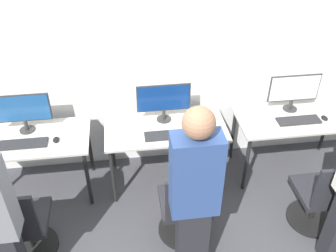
# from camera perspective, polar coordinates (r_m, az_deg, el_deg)

# --- Properties ---
(ground_plane) EXTENTS (20.00, 20.00, 0.00)m
(ground_plane) POSITION_cam_1_polar(r_m,az_deg,el_deg) (4.05, 0.24, -11.02)
(ground_plane) COLOR #3D3D42
(wall_back) EXTENTS (12.00, 0.05, 2.80)m
(wall_back) POSITION_cam_1_polar(r_m,az_deg,el_deg) (3.82, -1.27, 11.94)
(wall_back) COLOR silver
(wall_back) RESTS_ON ground_plane
(desk_left) EXTENTS (1.23, 0.62, 0.72)m
(desk_left) POSITION_cam_1_polar(r_m,az_deg,el_deg) (3.95, -20.67, -2.71)
(desk_left) COLOR #BCB7AD
(desk_left) RESTS_ON ground_plane
(monitor_left) EXTENTS (0.55, 0.15, 0.41)m
(monitor_left) POSITION_cam_1_polar(r_m,az_deg,el_deg) (3.88, -21.33, 2.23)
(monitor_left) COLOR #2D2D2D
(monitor_left) RESTS_ON desk_left
(keyboard_left) EXTENTS (0.45, 0.14, 0.02)m
(keyboard_left) POSITION_cam_1_polar(r_m,az_deg,el_deg) (3.82, -21.18, -2.56)
(keyboard_left) COLOR #262628
(keyboard_left) RESTS_ON desk_left
(mouse_left) EXTENTS (0.06, 0.09, 0.03)m
(mouse_left) POSITION_cam_1_polar(r_m,az_deg,el_deg) (3.76, -16.69, -2.01)
(mouse_left) COLOR black
(mouse_left) RESTS_ON desk_left
(office_chair_left) EXTENTS (0.48, 0.48, 0.87)m
(office_chair_left) POSITION_cam_1_polar(r_m,az_deg,el_deg) (3.58, -21.20, -14.34)
(office_chair_left) COLOR black
(office_chair_left) RESTS_ON ground_plane
(desk_center) EXTENTS (1.23, 0.62, 0.72)m
(desk_center) POSITION_cam_1_polar(r_m,az_deg,el_deg) (3.84, -0.37, -1.16)
(desk_center) COLOR #BCB7AD
(desk_center) RESTS_ON ground_plane
(monitor_center) EXTENTS (0.55, 0.15, 0.41)m
(monitor_center) POSITION_cam_1_polar(r_m,az_deg,el_deg) (3.77, -0.66, 3.97)
(monitor_center) COLOR #2D2D2D
(monitor_center) RESTS_ON desk_center
(keyboard_center) EXTENTS (0.45, 0.14, 0.02)m
(keyboard_center) POSITION_cam_1_polar(r_m,az_deg,el_deg) (3.67, -0.08, -1.40)
(keyboard_center) COLOR #262628
(keyboard_center) RESTS_ON desk_center
(mouse_center) EXTENTS (0.06, 0.09, 0.03)m
(mouse_center) POSITION_cam_1_polar(r_m,az_deg,el_deg) (3.71, 4.57, -0.93)
(mouse_center) COLOR black
(mouse_center) RESTS_ON desk_center
(office_chair_center) EXTENTS (0.48, 0.48, 0.87)m
(office_chair_center) POSITION_cam_1_polar(r_m,az_deg,el_deg) (3.48, 2.60, -12.70)
(office_chair_center) COLOR black
(office_chair_center) RESTS_ON ground_plane
(person_center) EXTENTS (0.36, 0.22, 1.70)m
(person_center) POSITION_cam_1_polar(r_m,az_deg,el_deg) (2.81, 4.06, -10.43)
(person_center) COLOR #232328
(person_center) RESTS_ON ground_plane
(desk_right) EXTENTS (1.23, 0.62, 0.72)m
(desk_right) POSITION_cam_1_polar(r_m,az_deg,el_deg) (4.21, 18.61, 0.43)
(desk_right) COLOR #BCB7AD
(desk_right) RESTS_ON ground_plane
(monitor_right) EXTENTS (0.55, 0.15, 0.41)m
(monitor_right) POSITION_cam_1_polar(r_m,az_deg,el_deg) (4.16, 18.64, 5.20)
(monitor_right) COLOR #2D2D2D
(monitor_right) RESTS_ON desk_right
(keyboard_right) EXTENTS (0.45, 0.14, 0.02)m
(keyboard_right) POSITION_cam_1_polar(r_m,az_deg,el_deg) (4.10, 19.27, 0.81)
(keyboard_right) COLOR #262628
(keyboard_right) RESTS_ON desk_right
(mouse_right) EXTENTS (0.06, 0.09, 0.03)m
(mouse_right) POSITION_cam_1_polar(r_m,az_deg,el_deg) (4.23, 22.75, 1.14)
(mouse_right) COLOR black
(mouse_right) RESTS_ON desk_right
(office_chair_right) EXTENTS (0.48, 0.48, 0.87)m
(office_chair_right) POSITION_cam_1_polar(r_m,az_deg,el_deg) (3.85, 22.30, -10.28)
(office_chair_right) COLOR black
(office_chair_right) RESTS_ON ground_plane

